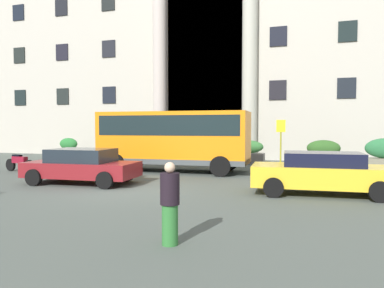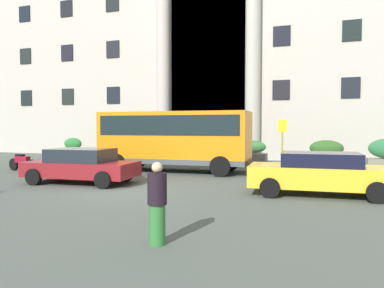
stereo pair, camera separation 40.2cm
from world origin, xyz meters
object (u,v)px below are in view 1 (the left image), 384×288
Objects in this scene: orange_minibus at (174,136)px; parked_sedan_far at (82,166)px; hedge_planter_west at (249,152)px; bus_stop_sign at (281,139)px; parked_compact_extra at (322,173)px; hedge_planter_east at (69,148)px; hedge_planter_entrance_left at (323,153)px; scooter_by_planter at (343,174)px; motorcycle_far_end at (71,165)px; hedge_planter_far_east at (137,151)px; motorcycle_near_kerb at (19,162)px; pedestrian_man_crossing at (170,204)px.

orange_minibus is 5.14m from parked_sedan_far.
orange_minibus is 4.04× the size of hedge_planter_west.
bus_stop_sign reaches higher than parked_sedan_far.
bus_stop_sign is 6.49m from parked_compact_extra.
orange_minibus reaches higher than hedge_planter_east.
hedge_planter_entrance_left is 1.28× the size of hedge_planter_east.
motorcycle_far_end is at bearing 165.65° from scooter_by_planter.
hedge_planter_far_east is 0.74× the size of motorcycle_far_end.
hedge_planter_entrance_left is 0.94× the size of motorcycle_near_kerb.
hedge_planter_east is 0.73× the size of motorcycle_far_end.
pedestrian_man_crossing is at bearing -72.43° from orange_minibus.
hedge_planter_entrance_left is at bearing 32.91° from orange_minibus.
hedge_planter_far_east is (-4.48, 4.98, -1.14)m from orange_minibus.
motorcycle_near_kerb is at bearing -143.94° from hedge_planter_west.
hedge_planter_entrance_left is 16.85m from hedge_planter_east.
orange_minibus is 3.65× the size of scooter_by_planter.
orange_minibus is at bearing 147.43° from scooter_by_planter.
parked_compact_extra is 8.69m from parked_sedan_far.
hedge_planter_far_east is 13.93m from scooter_by_planter.
hedge_planter_far_east is at bearing -2.79° from hedge_planter_east.
hedge_planter_entrance_left is at bearing -0.92° from hedge_planter_east.
hedge_planter_west is 9.85m from parked_compact_extra.
hedge_planter_east reaches higher than scooter_by_planter.
hedge_planter_east reaches higher than motorcycle_far_end.
motorcycle_far_end is at bearing 135.69° from pedestrian_man_crossing.
hedge_planter_far_east is 0.79× the size of hedge_planter_entrance_left.
motorcycle_near_kerb is 13.56m from pedestrian_man_crossing.
hedge_planter_west reaches higher than scooter_by_planter.
parked_sedan_far reaches higher than hedge_planter_far_east.
hedge_planter_entrance_left is 13.29m from motorcycle_far_end.
hedge_planter_west is at bearing -0.83° from hedge_planter_far_east.
parked_compact_extra is (3.83, -9.08, 0.05)m from hedge_planter_west.
bus_stop_sign reaches higher than hedge_planter_west.
hedge_planter_west is 0.90× the size of motorcycle_far_end.
orange_minibus is at bearing -157.90° from bus_stop_sign.
motorcycle_near_kerb is at bearing 168.91° from parked_compact_extra.
pedestrian_man_crossing is at bearing -101.53° from hedge_planter_entrance_left.
hedge_planter_east is 0.74× the size of motorcycle_near_kerb.
motorcycle_far_end is at bearing 8.65° from motorcycle_near_kerb.
hedge_planter_east is at bearing 167.54° from bus_stop_sign.
parked_compact_extra is 1.04× the size of parked_sedan_far.
hedge_planter_far_east is at bearing 82.69° from motorcycle_far_end.
motorcycle_far_end is (0.44, -7.47, -0.11)m from hedge_planter_far_east.
scooter_by_planter is (2.53, -4.26, -1.10)m from bus_stop_sign.
parked_sedan_far is at bearing -75.70° from hedge_planter_far_east.
motorcycle_far_end is (-2.01, 2.12, -0.23)m from parked_sedan_far.
orange_minibus is at bearing 62.38° from parked_sedan_far.
hedge_planter_entrance_left is at bearing 55.11° from bus_stop_sign.
hedge_planter_entrance_left is at bearing 23.50° from motorcycle_far_end.
hedge_planter_entrance_left reaches higher than motorcycle_near_kerb.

